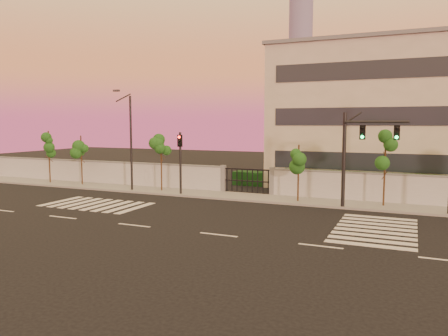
% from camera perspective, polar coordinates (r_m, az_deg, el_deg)
% --- Properties ---
extents(ground, '(120.00, 120.00, 0.00)m').
position_cam_1_polar(ground, '(21.75, -0.70, -8.73)').
color(ground, black).
rests_on(ground, ground).
extents(sidewalk, '(60.00, 3.00, 0.15)m').
position_cam_1_polar(sidewalk, '(31.39, 7.22, -4.08)').
color(sidewalk, gray).
rests_on(sidewalk, ground).
extents(perimeter_wall, '(60.00, 0.36, 2.20)m').
position_cam_1_polar(perimeter_wall, '(32.64, 8.16, -1.94)').
color(perimeter_wall, '#B0B3B8').
rests_on(perimeter_wall, ground).
extents(hedge_row, '(41.00, 4.25, 1.80)m').
position_cam_1_polar(hedge_row, '(35.05, 11.02, -1.87)').
color(hedge_row, '#103615').
rests_on(hedge_row, ground).
extents(institutional_building, '(24.40, 12.40, 12.25)m').
position_cam_1_polar(institutional_building, '(41.18, 24.20, 6.31)').
color(institutional_building, beige).
rests_on(institutional_building, ground).
extents(distant_skyscraper, '(16.00, 16.00, 118.00)m').
position_cam_1_polar(distant_skyscraper, '(313.25, 9.97, 16.21)').
color(distant_skyscraper, slate).
rests_on(distant_skyscraper, ground).
extents(road_markings, '(57.00, 7.62, 0.02)m').
position_cam_1_polar(road_markings, '(25.71, -0.47, -6.41)').
color(road_markings, silver).
rests_on(road_markings, ground).
extents(street_tree_a, '(1.42, 1.13, 4.79)m').
position_cam_1_polar(street_tree_a, '(42.14, -21.88, 2.80)').
color(street_tree_a, '#382314').
rests_on(street_tree_a, ground).
extents(street_tree_b, '(1.39, 1.10, 4.41)m').
position_cam_1_polar(street_tree_b, '(39.87, -18.12, 2.38)').
color(street_tree_b, '#382314').
rests_on(street_tree_b, ground).
extents(street_tree_c, '(1.38, 1.10, 4.41)m').
position_cam_1_polar(street_tree_c, '(34.83, -8.17, 2.15)').
color(street_tree_c, '#382314').
rests_on(street_tree_c, ground).
extents(street_tree_d, '(1.41, 1.12, 4.02)m').
position_cam_1_polar(street_tree_d, '(30.21, 9.76, 1.01)').
color(street_tree_d, '#382314').
rests_on(street_tree_d, ground).
extents(street_tree_e, '(1.46, 1.16, 4.90)m').
position_cam_1_polar(street_tree_e, '(29.89, 20.37, 1.92)').
color(street_tree_e, '#382314').
rests_on(street_tree_e, ground).
extents(traffic_signal_main, '(3.88, 0.79, 6.16)m').
position_cam_1_polar(traffic_signal_main, '(28.63, 16.96, 2.44)').
color(traffic_signal_main, black).
rests_on(traffic_signal_main, ground).
extents(traffic_signal_secondary, '(0.37, 0.35, 4.80)m').
position_cam_1_polar(traffic_signal_secondary, '(33.01, -5.74, 1.63)').
color(traffic_signal_secondary, black).
rests_on(traffic_signal_secondary, ground).
extents(streetlight_west, '(0.48, 1.92, 7.98)m').
position_cam_1_polar(streetlight_west, '(35.42, -12.21, 3.86)').
color(streetlight_west, black).
rests_on(streetlight_west, ground).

